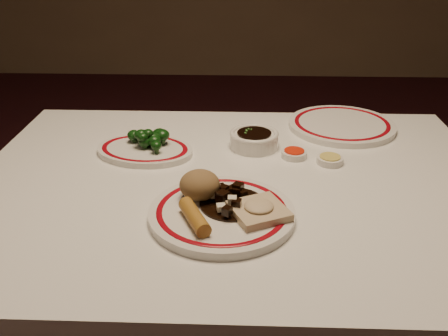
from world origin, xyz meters
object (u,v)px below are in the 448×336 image
rice_mound (200,185)px  spring_roll (194,217)px  broccoli_pile (149,137)px  main_plate (222,213)px  dining_table (234,215)px  soy_bowl (254,140)px  fried_wonton (259,210)px  stirfry_heap (230,199)px  broccoli_plate (145,150)px

rice_mound → spring_roll: rice_mound is taller
spring_roll → broccoli_pile: (-0.15, 0.36, 0.01)m
rice_mound → spring_roll: 0.10m
main_plate → spring_roll: bearing=-133.8°
dining_table → soy_bowl: soy_bowl is taller
rice_mound → fried_wonton: 0.13m
dining_table → stirfry_heap: bearing=-93.0°
main_plate → fried_wonton: fried_wonton is taller
spring_roll → broccoli_pile: broccoli_pile is taller
soy_bowl → rice_mound: bearing=-111.3°
main_plate → rice_mound: (-0.05, 0.05, 0.04)m
dining_table → main_plate: 0.19m
rice_mound → spring_roll: bearing=-91.3°
dining_table → rice_mound: rice_mound is taller
dining_table → broccoli_pile: bearing=145.5°
fried_wonton → broccoli_plate: bearing=131.7°
fried_wonton → stirfry_heap: (-0.06, 0.04, -0.00)m
fried_wonton → stirfry_heap: size_ratio=0.99×
fried_wonton → broccoli_pile: size_ratio=1.19×
dining_table → fried_wonton: fried_wonton is taller
rice_mound → soy_bowl: 0.32m
dining_table → rice_mound: 0.19m
dining_table → rice_mound: (-0.07, -0.11, 0.14)m
dining_table → fried_wonton: (0.05, -0.17, 0.12)m
rice_mound → broccoli_pile: size_ratio=0.75×
rice_mound → stirfry_heap: rice_mound is taller
rice_mound → fried_wonton: size_ratio=0.63×
broccoli_plate → soy_bowl: 0.28m
dining_table → rice_mound: size_ratio=14.51×
rice_mound → fried_wonton: rice_mound is taller
rice_mound → broccoli_pile: (-0.15, 0.26, -0.01)m
dining_table → soy_bowl: bearing=75.9°
rice_mound → broccoli_plate: bearing=122.5°
main_plate → soy_bowl: (0.07, 0.34, 0.01)m
main_plate → fried_wonton: size_ratio=2.67×
dining_table → spring_roll: (-0.07, -0.21, 0.12)m
rice_mound → soy_bowl: rice_mound is taller
dining_table → stirfry_heap: size_ratio=9.02×
dining_table → fried_wonton: bearing=-74.2°
broccoli_plate → broccoli_pile: (0.01, 0.01, 0.03)m
rice_mound → spring_roll: (-0.00, -0.10, -0.02)m
fried_wonton → spring_roll: bearing=-163.4°
broccoli_plate → soy_bowl: soy_bowl is taller
stirfry_heap → soy_bowl: size_ratio=1.08×
spring_roll → broccoli_pile: size_ratio=0.96×
broccoli_plate → stirfry_heap: bearing=-50.7°
fried_wonton → broccoli_pile: (-0.27, 0.32, 0.01)m
main_plate → rice_mound: size_ratio=4.26×
spring_roll → soy_bowl: spring_roll is taller
broccoli_pile → stirfry_heap: bearing=-53.1°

